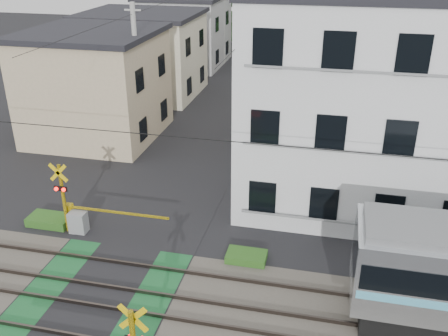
# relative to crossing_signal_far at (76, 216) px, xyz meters

# --- Properties ---
(ground) EXTENTS (120.00, 120.00, 0.00)m
(ground) POSITION_rel_crossing_signal_far_xyz_m (2.59, -3.65, -0.71)
(ground) COLOR black
(track_bed) EXTENTS (120.00, 120.00, 0.14)m
(track_bed) POSITION_rel_crossing_signal_far_xyz_m (2.59, -3.65, -0.67)
(track_bed) COLOR #47423A
(track_bed) RESTS_ON ground
(crossing_signal_far) EXTENTS (4.74, 0.65, 3.09)m
(crossing_signal_far) POSITION_rel_crossing_signal_far_xyz_m (0.00, 0.00, 0.00)
(crossing_signal_far) COLOR yellow
(crossing_signal_far) RESTS_ON ground
(apartment_block) EXTENTS (10.20, 8.36, 9.30)m
(apartment_block) POSITION_rel_crossing_signal_far_xyz_m (11.09, 5.84, 3.94)
(apartment_block) COLOR white
(apartment_block) RESTS_ON ground
(houses_row) EXTENTS (22.07, 31.35, 6.80)m
(houses_row) POSITION_rel_crossing_signal_far_xyz_m (2.84, 22.27, 2.53)
(houses_row) COLOR tan
(houses_row) RESTS_ON ground
(catenary) EXTENTS (60.00, 5.04, 7.00)m
(catenary) POSITION_rel_crossing_signal_far_xyz_m (8.59, -3.62, 2.98)
(catenary) COLOR #2D2D33
(catenary) RESTS_ON ground
(utility_poles) EXTENTS (7.90, 42.00, 8.00)m
(utility_poles) POSITION_rel_crossing_signal_far_xyz_m (1.53, 19.35, 3.37)
(utility_poles) COLOR #A5A5A0
(utility_poles) RESTS_ON ground
(pedestrian) EXTENTS (0.64, 0.46, 1.62)m
(pedestrian) POSITION_rel_crossing_signal_far_xyz_m (2.21, 29.13, 0.10)
(pedestrian) COLOR black
(pedestrian) RESTS_ON ground
(weed_patches) EXTENTS (10.25, 8.80, 0.40)m
(weed_patches) POSITION_rel_crossing_signal_far_xyz_m (4.34, -3.74, -0.53)
(weed_patches) COLOR #2D5E1E
(weed_patches) RESTS_ON ground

